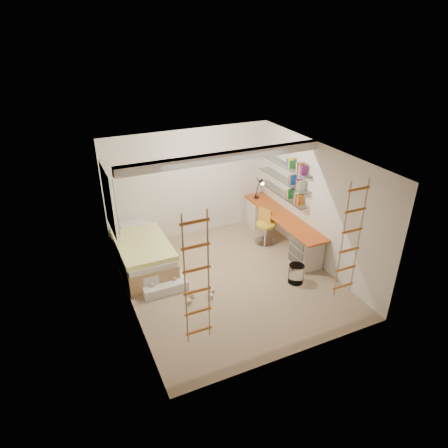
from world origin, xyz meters
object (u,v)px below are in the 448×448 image
swivel_chair (265,231)px  play_platform (160,280)px  desk (281,228)px  bed (142,253)px

swivel_chair → play_platform: size_ratio=0.99×
swivel_chair → desk: bearing=-26.8°
desk → play_platform: 3.12m
desk → bed: bearing=173.5°
bed → swivel_chair: size_ratio=2.28×
desk → swivel_chair: 0.36m
play_platform → desk: bearing=8.9°
bed → desk: bearing=-6.5°
desk → swivel_chair: bearing=153.2°
swivel_chair → play_platform: 2.83m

